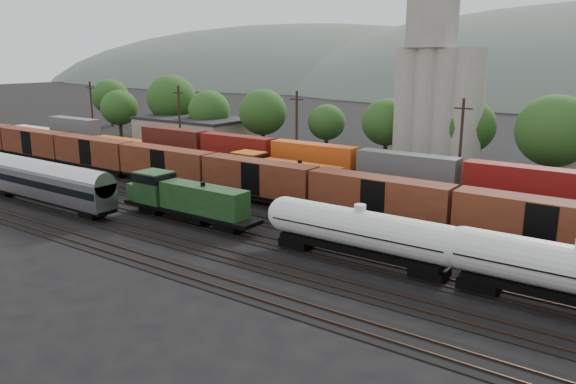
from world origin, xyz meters
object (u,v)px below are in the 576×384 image
Objects in this scene: orange_locomotive at (278,174)px; tank_car_a at (359,231)px; passenger_coach at (44,180)px; green_locomotive at (182,198)px; grain_silo at (437,95)px.

tank_car_a is at bearing -37.68° from orange_locomotive.
passenger_coach is at bearing -172.46° from tank_car_a.
green_locomotive is 0.94× the size of tank_car_a.
passenger_coach is 27.14m from orange_locomotive.
passenger_coach reaches higher than orange_locomotive.
orange_locomotive is at bearing 47.49° from passenger_coach.
tank_car_a is 0.63× the size of grain_silo.
grain_silo is (10.99, 41.00, 8.67)m from green_locomotive.
green_locomotive is 20.72m from tank_car_a.
orange_locomotive is 29.05m from grain_silo.
passenger_coach is at bearing -121.35° from grain_silo.
orange_locomotive is at bearing 85.05° from green_locomotive.
passenger_coach is at bearing -163.64° from green_locomotive.
green_locomotive is 17.76m from passenger_coach.
passenger_coach reaches higher than tank_car_a.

